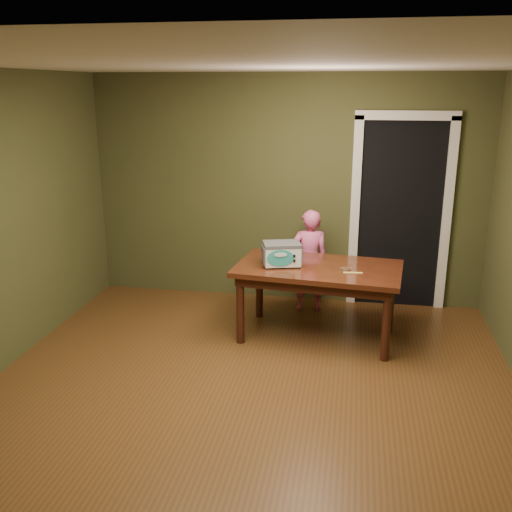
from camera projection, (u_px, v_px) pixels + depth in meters
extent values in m
plane|color=#573818|center=(244.00, 406.00, 4.55)|extent=(5.00, 5.00, 0.00)
cube|color=#424324|center=(285.00, 190.00, 6.54)|extent=(4.50, 0.02, 2.60)
cube|color=#424324|center=(92.00, 461.00, 1.82)|extent=(4.50, 0.02, 2.60)
cube|color=white|center=(242.00, 62.00, 3.81)|extent=(4.50, 5.00, 0.02)
cube|color=black|center=(398.00, 210.00, 6.68)|extent=(0.90, 0.60, 2.10)
cube|color=black|center=(400.00, 216.00, 6.38)|extent=(0.90, 0.02, 2.10)
cube|color=white|center=(355.00, 215.00, 6.45)|extent=(0.10, 0.06, 2.20)
cube|color=white|center=(446.00, 218.00, 6.28)|extent=(0.10, 0.06, 2.20)
cube|color=white|center=(407.00, 115.00, 6.05)|extent=(1.10, 0.06, 0.10)
cube|color=#36170C|center=(318.00, 269.00, 5.61)|extent=(1.68, 1.06, 0.05)
cube|color=#33150C|center=(318.00, 276.00, 5.63)|extent=(1.55, 0.93, 0.10)
cylinder|color=#33150C|center=(240.00, 310.00, 5.57)|extent=(0.08, 0.08, 0.70)
cylinder|color=#33150C|center=(259.00, 286.00, 6.22)|extent=(0.08, 0.08, 0.70)
cylinder|color=#33150C|center=(386.00, 325.00, 5.21)|extent=(0.08, 0.08, 0.70)
cylinder|color=#33150C|center=(391.00, 299.00, 5.85)|extent=(0.08, 0.08, 0.70)
cylinder|color=#4C4F54|center=(268.00, 268.00, 5.52)|extent=(0.02, 0.02, 0.01)
cylinder|color=#4C4F54|center=(266.00, 262.00, 5.70)|extent=(0.02, 0.02, 0.01)
cylinder|color=#4C4F54|center=(298.00, 267.00, 5.54)|extent=(0.02, 0.02, 0.01)
cylinder|color=#4C4F54|center=(294.00, 261.00, 5.72)|extent=(0.02, 0.02, 0.01)
cube|color=white|center=(282.00, 254.00, 5.59)|extent=(0.40, 0.33, 0.20)
cube|color=#4C4F54|center=(282.00, 244.00, 5.56)|extent=(0.41, 0.34, 0.03)
cube|color=#4C4F54|center=(263.00, 255.00, 5.57)|extent=(0.08, 0.22, 0.15)
cube|color=#4C4F54|center=(300.00, 254.00, 5.61)|extent=(0.08, 0.22, 0.15)
ellipsoid|color=teal|center=(281.00, 258.00, 5.47)|extent=(0.26, 0.08, 0.17)
cylinder|color=black|center=(294.00, 256.00, 5.47)|extent=(0.03, 0.02, 0.02)
cylinder|color=black|center=(294.00, 261.00, 5.48)|extent=(0.02, 0.02, 0.02)
cylinder|color=silver|center=(345.00, 269.00, 5.47)|extent=(0.10, 0.10, 0.02)
cylinder|color=#4B2B19|center=(345.00, 268.00, 5.47)|extent=(0.09, 0.09, 0.01)
cube|color=#EEDD67|center=(353.00, 273.00, 5.39)|extent=(0.18, 0.05, 0.01)
imported|color=#E25D96|center=(309.00, 261.00, 6.33)|extent=(0.47, 0.36, 1.17)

